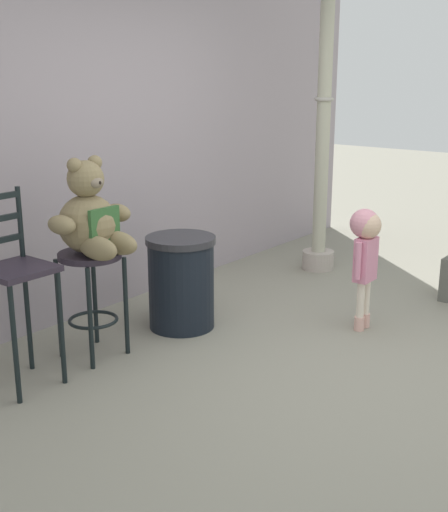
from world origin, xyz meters
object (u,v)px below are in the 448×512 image
(child_walking, at_px, (366,243))
(bar_chair_empty, at_px, (15,280))
(bar_stool_with_teddy, at_px, (91,281))
(lamppost, at_px, (322,155))
(teddy_bear, at_px, (91,219))
(trash_bin, at_px, (181,282))

(child_walking, xyz_separation_m, bar_chair_empty, (-2.16, 1.23, 0.01))
(bar_stool_with_teddy, distance_m, lamppost, 2.83)
(child_walking, bearing_deg, teddy_bear, -89.95)
(lamppost, bearing_deg, bar_stool_with_teddy, 177.10)
(bar_stool_with_teddy, relative_size, teddy_bear, 1.15)
(teddy_bear, relative_size, child_walking, 0.69)
(bar_stool_with_teddy, distance_m, teddy_bear, 0.43)
(bar_stool_with_teddy, relative_size, child_walking, 0.79)
(bar_stool_with_teddy, distance_m, trash_bin, 0.80)
(bar_chair_empty, bearing_deg, bar_stool_with_teddy, -1.73)
(bar_chair_empty, bearing_deg, child_walking, -29.64)
(teddy_bear, distance_m, lamppost, 2.77)
(bar_stool_with_teddy, xyz_separation_m, teddy_bear, (-0.00, -0.03, 0.43))
(trash_bin, relative_size, lamppost, 0.25)
(bar_stool_with_teddy, bearing_deg, teddy_bear, -90.00)
(lamppost, relative_size, bar_chair_empty, 2.33)
(child_walking, distance_m, bar_chair_empty, 2.49)
(lamppost, xyz_separation_m, bar_chair_empty, (-3.34, 0.16, -0.43))
(trash_bin, distance_m, bar_chair_empty, 1.39)
(teddy_bear, bearing_deg, trash_bin, -6.32)
(teddy_bear, relative_size, lamppost, 0.23)
(bar_stool_with_teddy, xyz_separation_m, lamppost, (2.76, -0.14, 0.59))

